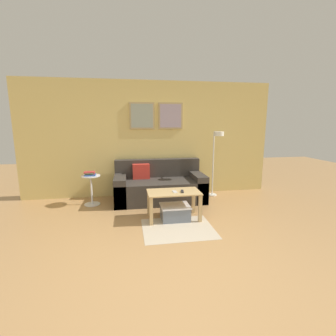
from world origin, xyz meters
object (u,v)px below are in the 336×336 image
coffee_table (174,197)px  storage_bin (175,212)px  floor_lamp (217,150)px  book_stack (90,174)px  side_table (91,187)px  cell_phone (175,192)px  couch (159,187)px  remote_control (182,191)px

coffee_table → storage_bin: 0.26m
floor_lamp → book_stack: bearing=-179.0°
coffee_table → book_stack: book_stack is taller
side_table → cell_phone: (1.52, -1.02, 0.13)m
book_stack → cell_phone: book_stack is taller
floor_lamp → cell_phone: (-1.12, -1.06, -0.58)m
book_stack → coffee_table: bearing=-33.0°
couch → coffee_table: 1.08m
storage_bin → coffee_table: bearing=121.9°
storage_bin → remote_control: 0.39m
couch → floor_lamp: (1.25, -0.04, 0.77)m
coffee_table → cell_phone: size_ratio=6.42×
storage_bin → couch: bearing=96.9°
couch → remote_control: (0.25, -1.12, 0.20)m
coffee_table → book_stack: bearing=147.0°
couch → storage_bin: couch is taller
couch → remote_control: size_ratio=12.54×
storage_bin → remote_control: (0.12, -0.02, 0.37)m
book_stack → cell_phone: bearing=-33.5°
book_stack → storage_bin: bearing=-33.5°
couch → book_stack: couch is taller
couch → book_stack: 1.45m
coffee_table → floor_lamp: size_ratio=0.61×
book_stack → floor_lamp: bearing=1.0°
storage_bin → cell_phone: bearing=155.7°
remote_control → cell_phone: 0.13m
side_table → book_stack: (-0.01, -0.01, 0.28)m
coffee_table → side_table: 1.80m
book_stack → remote_control: 1.95m
remote_control → cell_phone: remote_control is taller
couch → remote_control: bearing=-77.2°
cell_phone → storage_bin: bearing=-27.3°
side_table → remote_control: bearing=-32.4°
storage_bin → floor_lamp: (1.11, 1.06, 0.94)m
couch → storage_bin: bearing=-83.1°
side_table → cell_phone: 1.83m
storage_bin → floor_lamp: size_ratio=0.34×
cell_phone → floor_lamp: bearing=40.4°
floor_lamp → book_stack: size_ratio=6.50×
side_table → remote_control: 1.95m
coffee_table → cell_phone: (0.01, -0.03, 0.11)m
storage_bin → book_stack: size_ratio=2.21×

